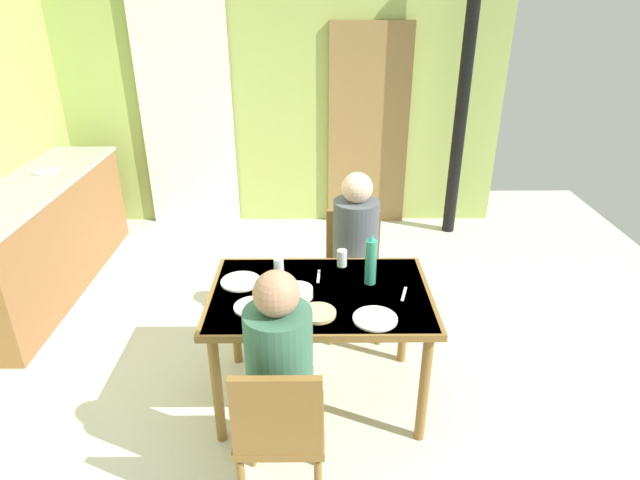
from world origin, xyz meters
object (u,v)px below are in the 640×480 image
Objects in this scene: water_bottle_green_near at (371,261)px; serving_bowl_center at (297,293)px; dining_table at (320,305)px; chair_near_diner at (279,428)px; person_near_diner at (279,357)px; chair_far_diner at (353,265)px; person_far_diner at (356,237)px; kitchen_counter at (40,238)px.

water_bottle_green_near is 1.78× the size of serving_bowl_center.
water_bottle_green_near is at bearing 19.72° from dining_table.
chair_near_diner is 1.13× the size of person_near_diner.
chair_near_diner is at bearing -118.67° from water_bottle_green_near.
water_bottle_green_near is (0.05, -0.66, 0.38)m from chair_far_diner.
chair_near_diner is 1.48m from person_far_diner.
person_near_diner reaches higher than dining_table.
dining_table is 0.80m from chair_near_diner.
person_far_diner is (0.43, 1.25, 0.00)m from person_near_diner.
person_near_diner reaches higher than water_bottle_green_near.
person_near_diner is 1.00× the size of person_far_diner.
person_far_diner reaches higher than dining_table.
chair_near_diner and chair_far_diner have the same top height.
kitchen_counter is at bearing 136.42° from person_near_diner.
person_far_diner is 0.77m from serving_bowl_center.
dining_table is 0.81m from chair_far_diner.
chair_near_diner is 5.12× the size of serving_bowl_center.
person_far_diner is 2.54× the size of water_bottle_green_near.
dining_table is (2.24, -1.33, 0.20)m from kitchen_counter.
chair_far_diner is 0.31m from person_far_diner.
person_far_diner is at bearing -15.82° from kitchen_counter.
kitchen_counter is 2.54m from serving_bowl_center.
chair_near_diner is (2.05, -2.09, 0.05)m from kitchen_counter.
kitchen_counter reaches higher than dining_table.
dining_table is at bearing 72.54° from chair_far_diner.
water_bottle_green_near is at bearing 61.33° from chair_near_diner.
person_near_diner reaches higher than chair_far_diner.
serving_bowl_center is at bearing -159.71° from water_bottle_green_near.
person_far_diner is at bearing 95.01° from water_bottle_green_near.
chair_near_diner is 0.76m from serving_bowl_center.
water_bottle_green_near is (0.29, 0.10, 0.23)m from dining_table.
person_near_diner is at bearing 71.17° from person_far_diner.
serving_bowl_center is (0.06, 0.71, 0.27)m from chair_near_diner.
chair_far_diner is (0.43, 1.52, 0.00)m from chair_near_diner.
person_near_diner is at bearing -96.15° from serving_bowl_center.
kitchen_counter is 2.82× the size of person_near_diner.
kitchen_counter is 2.82× the size of person_far_diner.
chair_near_diner is 1.13× the size of person_far_diner.
dining_table is at bearing 76.20° from chair_near_diner.
chair_far_diner is at bearing 74.36° from chair_near_diner.
dining_table is 1.60× the size of person_far_diner.
serving_bowl_center is (-0.41, -0.15, -0.12)m from water_bottle_green_near.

